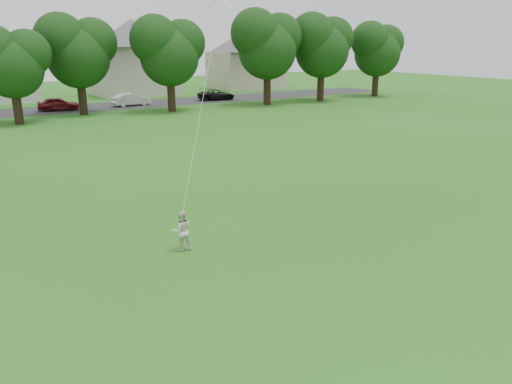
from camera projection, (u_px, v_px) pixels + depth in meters
ground at (228, 320)px, 11.72m from camera, size 160.00×160.00×0.00m
street at (4, 113)px, 45.69m from camera, size 90.00×7.00×0.01m
older_boy at (181, 231)px, 15.47m from camera, size 0.69×0.57×1.30m
kite at (202, 103)px, 16.25m from camera, size 2.10×1.97×7.93m
tree_row at (54, 45)px, 40.61m from camera, size 82.67×9.29×9.96m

